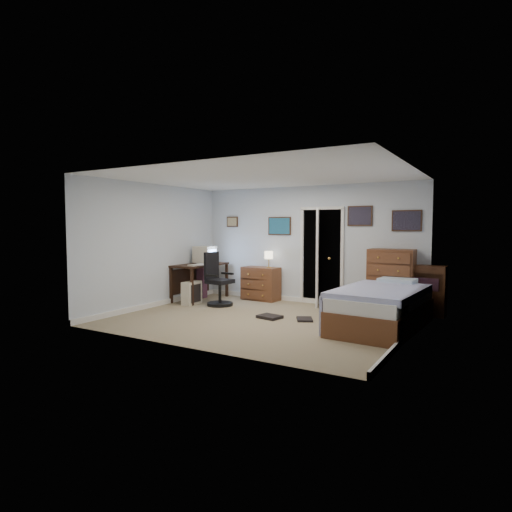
{
  "coord_description": "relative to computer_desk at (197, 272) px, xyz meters",
  "views": [
    {
      "loc": [
        3.7,
        -6.43,
        1.65
      ],
      "look_at": [
        -0.26,
        0.3,
        1.1
      ],
      "focal_mm": 30.0,
      "sensor_mm": 36.0,
      "label": 1
    }
  ],
  "objects": [
    {
      "name": "tall_dresser",
      "position": [
        4.14,
        0.63,
        -0.01
      ],
      "size": [
        0.84,
        0.51,
        1.22
      ],
      "primitive_type": "cube",
      "rotation": [
        0.0,
        0.0,
        0.03
      ],
      "color": "brown",
      "rests_on": "floor"
    },
    {
      "name": "bed",
      "position": [
        4.28,
        -0.66,
        -0.28
      ],
      "size": [
        1.31,
        2.28,
        0.73
      ],
      "rotation": [
        0.0,
        0.0,
        -0.06
      ],
      "color": "brown",
      "rests_on": "floor"
    },
    {
      "name": "keyboard",
      "position": [
        0.28,
        -0.35,
        0.2
      ],
      "size": [
        0.17,
        0.43,
        0.03
      ],
      "primitive_type": "cube",
      "rotation": [
        0.0,
        0.0,
        0.02
      ],
      "color": "beige",
      "rests_on": "computer_desk"
    },
    {
      "name": "computer_desk",
      "position": [
        0.0,
        0.0,
        0.0
      ],
      "size": [
        0.67,
        1.41,
        0.81
      ],
      "rotation": [
        0.0,
        0.0,
        0.02
      ],
      "color": "black",
      "rests_on": "floor"
    },
    {
      "name": "headboard_bookcase",
      "position": [
        4.57,
        0.74,
        -0.13
      ],
      "size": [
        1.05,
        0.32,
        0.93
      ],
      "rotation": [
        0.0,
        0.0,
        -0.06
      ],
      "color": "brown",
      "rests_on": "floor"
    },
    {
      "name": "floor",
      "position": [
        2.3,
        -1.12,
        -0.63
      ],
      "size": [
        5.0,
        4.0,
        0.02
      ],
      "primitive_type": "cube",
      "color": "gray",
      "rests_on": "ground"
    },
    {
      "name": "table_lamp",
      "position": [
        1.49,
        0.66,
        0.38
      ],
      "size": [
        0.2,
        0.2,
        0.36
      ],
      "rotation": [
        0.0,
        0.0,
        -0.07
      ],
      "color": "gold",
      "rests_on": "low_dresser"
    },
    {
      "name": "floor_clutter",
      "position": [
        2.77,
        -0.74,
        -0.59
      ],
      "size": [
        1.23,
        0.82,
        0.12
      ],
      "rotation": [
        0.0,
        0.0,
        -0.32
      ],
      "color": "black",
      "rests_on": "floor"
    },
    {
      "name": "doorway",
      "position": [
        2.64,
        1.15,
        0.38
      ],
      "size": [
        0.96,
        1.12,
        2.05
      ],
      "color": "black",
      "rests_on": "floor"
    },
    {
      "name": "crt_monitor",
      "position": [
        0.12,
        0.15,
        0.39
      ],
      "size": [
        0.43,
        0.39,
        0.39
      ],
      "rotation": [
        0.0,
        0.0,
        0.02
      ],
      "color": "beige",
      "rests_on": "computer_desk"
    },
    {
      "name": "wall_posters",
      "position": [
        2.87,
        0.86,
        1.13
      ],
      "size": [
        4.38,
        0.04,
        0.6
      ],
      "color": "#331E11",
      "rests_on": "floor"
    },
    {
      "name": "media_stack",
      "position": [
        -0.02,
        0.22,
        -0.18
      ],
      "size": [
        0.18,
        0.18,
        0.88
      ],
      "primitive_type": "cube",
      "rotation": [
        0.0,
        0.0,
        0.05
      ],
      "color": "maroon",
      "rests_on": "floor"
    },
    {
      "name": "pc_tower",
      "position": [
        0.3,
        -0.55,
        -0.38
      ],
      "size": [
        0.23,
        0.46,
        0.48
      ],
      "rotation": [
        0.0,
        0.0,
        0.02
      ],
      "color": "beige",
      "rests_on": "floor"
    },
    {
      "name": "office_chair",
      "position": [
        0.83,
        -0.36,
        -0.19
      ],
      "size": [
        0.58,
        0.58,
        1.11
      ],
      "rotation": [
        0.0,
        0.0,
        -0.08
      ],
      "color": "black",
      "rests_on": "floor"
    },
    {
      "name": "low_dresser",
      "position": [
        1.29,
        0.66,
        -0.25
      ],
      "size": [
        0.85,
        0.47,
        0.74
      ],
      "primitive_type": "cube",
      "rotation": [
        0.0,
        0.0,
        -0.07
      ],
      "color": "brown",
      "rests_on": "floor"
    }
  ]
}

